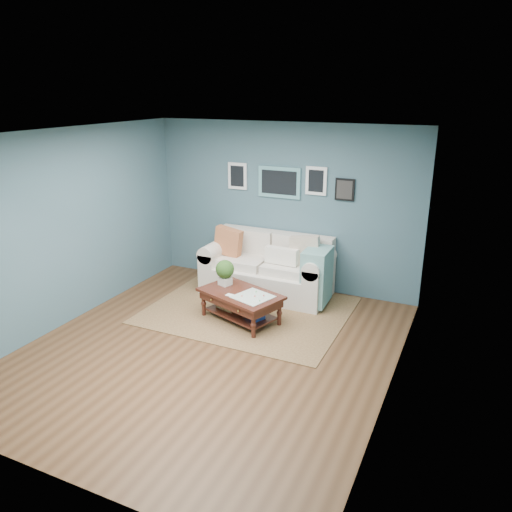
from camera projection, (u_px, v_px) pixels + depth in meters
The scene contains 4 objects.
room_shell at pixel (209, 247), 6.03m from camera, with size 5.00×5.02×2.70m.
area_rug at pixel (248, 310), 7.53m from camera, with size 2.89×2.32×0.01m, color brown.
loveseat at pixel (273, 268), 8.02m from camera, with size 2.08×0.95×1.07m.
coffee_table at pixel (238, 296), 7.14m from camera, with size 1.33×1.03×0.82m.
Camera 1 is at (2.92, -4.93, 3.19)m, focal length 35.00 mm.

